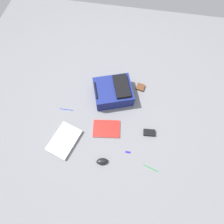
{
  "coord_description": "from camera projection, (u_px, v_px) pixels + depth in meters",
  "views": [
    {
      "loc": [
        -0.77,
        -0.18,
        1.81
      ],
      "look_at": [
        0.05,
        -0.04,
        0.02
      ],
      "focal_mm": 29.44,
      "sensor_mm": 36.0,
      "label": 1
    }
  ],
  "objects": [
    {
      "name": "earbud_pouch",
      "position": [
        141.0,
        87.0,
        2.11
      ],
      "size": [
        0.1,
        0.1,
        0.02
      ],
      "primitive_type": "cube",
      "rotation": [
        0.0,
        0.0,
        2.93
      ],
      "color": "#59331E",
      "rests_on": "ground_plane"
    },
    {
      "name": "laptop",
      "position": [
        64.0,
        140.0,
        1.84
      ],
      "size": [
        0.39,
        0.32,
        0.03
      ],
      "color": "#929296",
      "rests_on": "ground_plane"
    },
    {
      "name": "backpack",
      "position": [
        114.0,
        91.0,
        2.0
      ],
      "size": [
        0.45,
        0.49,
        0.18
      ],
      "color": "navy",
      "rests_on": "ground_plane"
    },
    {
      "name": "ground_plane",
      "position": [
        108.0,
        116.0,
        1.97
      ],
      "size": [
        3.56,
        3.56,
        0.0
      ],
      "primitive_type": "plane",
      "color": "slate"
    },
    {
      "name": "computer_mouse",
      "position": [
        102.0,
        161.0,
        1.75
      ],
      "size": [
        0.09,
        0.12,
        0.04
      ],
      "primitive_type": "ellipsoid",
      "rotation": [
        0.0,
        0.0,
        0.24
      ],
      "color": "black",
      "rests_on": "ground_plane"
    },
    {
      "name": "power_brick",
      "position": [
        149.0,
        133.0,
        1.88
      ],
      "size": [
        0.08,
        0.12,
        0.03
      ],
      "primitive_type": "cube",
      "rotation": [
        0.0,
        0.0,
        0.09
      ],
      "color": "black",
      "rests_on": "ground_plane"
    },
    {
      "name": "pen_blue",
      "position": [
        66.0,
        109.0,
        2.0
      ],
      "size": [
        0.01,
        0.15,
        0.01
      ],
      "primitive_type": "cylinder",
      "rotation": [
        1.57,
        0.0,
        0.03
      ],
      "color": "#1933B2",
      "rests_on": "ground_plane"
    },
    {
      "name": "book_manual",
      "position": [
        106.0,
        129.0,
        1.9
      ],
      "size": [
        0.22,
        0.3,
        0.02
      ],
      "color": "silver",
      "rests_on": "ground_plane"
    },
    {
      "name": "pen_black",
      "position": [
        151.0,
        168.0,
        1.74
      ],
      "size": [
        0.05,
        0.15,
        0.01
      ],
      "primitive_type": "cylinder",
      "rotation": [
        1.57,
        0.0,
        5.99
      ],
      "color": "#198C33",
      "rests_on": "ground_plane"
    },
    {
      "name": "usb_stick",
      "position": [
        128.0,
        152.0,
        1.8
      ],
      "size": [
        0.02,
        0.05,
        0.01
      ],
      "primitive_type": "cube",
      "rotation": [
        0.0,
        0.0,
        0.04
      ],
      "color": "#191999",
      "rests_on": "ground_plane"
    }
  ]
}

